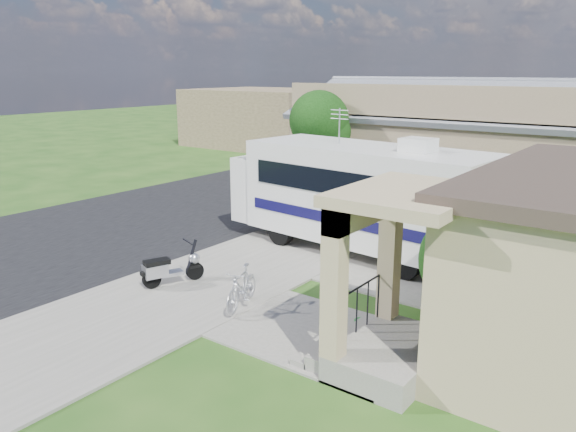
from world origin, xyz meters
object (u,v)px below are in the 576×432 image
Objects in this scene: pickup_truck at (321,166)px; shrub at (472,256)px; bicycle at (242,290)px; motorhome at (358,193)px; garden_hose at (362,325)px; van at (386,148)px; scooter at (169,269)px.

shrub is at bearing 138.44° from pickup_truck.
pickup_truck is (-6.73, 13.46, 0.35)m from bicycle.
garden_hose is at bearing -53.45° from motorhome.
van is (-11.52, 18.57, -0.62)m from shrub.
motorhome is at bearing 121.47° from garden_hose.
scooter is 0.28× the size of van.
van is 22.71m from garden_hose.
van is (-7.21, 21.20, 0.34)m from bicycle.
scooter is 21.79m from van.
pickup_truck is (-11.04, 10.83, -0.61)m from shrub.
motorhome is 10.58m from pickup_truck.
garden_hose is at bearing -73.02° from van.
scooter is 0.26× the size of pickup_truck.
shrub reaches higher than scooter.
garden_hose is at bearing -1.05° from bicycle.
pickup_truck is at bearing 128.81° from scooter.
motorhome reaches higher than van.
scooter is 14.19m from pickup_truck.
scooter reaches higher than garden_hose.
motorhome reaches higher than scooter.
van is at bearing 115.92° from garden_hose.
bicycle is at bearing -84.28° from motorhome.
scooter is 4.39× the size of garden_hose.
pickup_truck is at bearing -95.40° from van.
scooter is at bearing -170.78° from garden_hose.
shrub reaches higher than garden_hose.
pickup_truck is 15.83m from garden_hose.
van is at bearing 121.81° from shrub.
scooter is 0.99× the size of bicycle.
garden_hose is at bearing 129.58° from pickup_truck.
motorhome reaches higher than shrub.
bicycle is 15.05m from pickup_truck.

